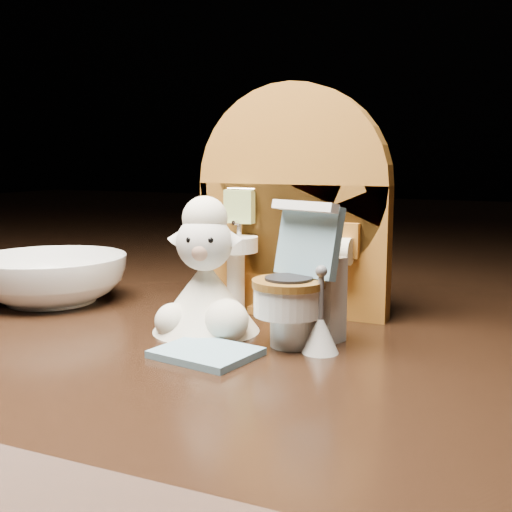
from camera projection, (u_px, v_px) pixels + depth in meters
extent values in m
cube|color=#3B2213|center=(252.00, 418.00, 0.38)|extent=(2.50, 2.50, 0.10)
cube|color=#A46522|center=(292.00, 249.00, 0.43)|extent=(0.13, 0.02, 0.09)
cylinder|color=#A46522|center=(293.00, 184.00, 0.42)|extent=(0.13, 0.02, 0.13)
cube|color=#A46522|center=(292.00, 308.00, 0.43)|extent=(0.05, 0.04, 0.01)
cylinder|color=white|center=(236.00, 281.00, 0.43)|extent=(0.01, 0.01, 0.04)
cylinder|color=white|center=(234.00, 244.00, 0.42)|extent=(0.03, 0.03, 0.01)
cylinder|color=silver|center=(239.00, 228.00, 0.43)|extent=(0.00, 0.00, 0.01)
cube|color=#A4BB69|center=(239.00, 207.00, 0.42)|extent=(0.02, 0.01, 0.02)
cube|color=#A46522|center=(340.00, 240.00, 0.40)|extent=(0.02, 0.01, 0.02)
cylinder|color=beige|center=(337.00, 251.00, 0.40)|extent=(0.02, 0.02, 0.02)
cylinder|color=white|center=(292.00, 330.00, 0.35)|extent=(0.02, 0.02, 0.02)
cylinder|color=white|center=(288.00, 301.00, 0.35)|extent=(0.04, 0.04, 0.02)
cylinder|color=brown|center=(289.00, 283.00, 0.35)|extent=(0.04, 0.04, 0.00)
cube|color=white|center=(316.00, 297.00, 0.37)|extent=(0.04, 0.03, 0.05)
cube|color=#6C95A6|center=(309.00, 241.00, 0.36)|extent=(0.04, 0.03, 0.04)
cube|color=white|center=(304.00, 206.00, 0.35)|extent=(0.04, 0.02, 0.01)
cylinder|color=olive|center=(330.00, 247.00, 0.36)|extent=(0.01, 0.01, 0.01)
cube|color=#6C95A6|center=(206.00, 353.00, 0.34)|extent=(0.06, 0.05, 0.00)
cone|color=white|center=(320.00, 333.00, 0.34)|extent=(0.02, 0.02, 0.02)
cylinder|color=#59595B|center=(321.00, 296.00, 0.34)|extent=(0.00, 0.00, 0.03)
sphere|color=#59595B|center=(321.00, 271.00, 0.34)|extent=(0.01, 0.01, 0.01)
cone|color=beige|center=(206.00, 296.00, 0.38)|extent=(0.06, 0.06, 0.04)
sphere|color=beige|center=(226.00, 321.00, 0.37)|extent=(0.03, 0.03, 0.03)
sphere|color=beige|center=(173.00, 321.00, 0.37)|extent=(0.02, 0.02, 0.02)
sphere|color=silver|center=(204.00, 243.00, 0.38)|extent=(0.03, 0.03, 0.03)
sphere|color=tan|center=(201.00, 251.00, 0.36)|extent=(0.01, 0.01, 0.01)
sphere|color=beige|center=(205.00, 219.00, 0.38)|extent=(0.03, 0.03, 0.03)
cone|color=silver|center=(180.00, 235.00, 0.38)|extent=(0.02, 0.01, 0.02)
cone|color=silver|center=(230.00, 235.00, 0.38)|extent=(0.02, 0.01, 0.02)
sphere|color=black|center=(190.00, 240.00, 0.36)|extent=(0.00, 0.00, 0.00)
sphere|color=black|center=(210.00, 240.00, 0.36)|extent=(0.00, 0.00, 0.00)
imported|color=white|center=(51.00, 279.00, 0.46)|extent=(0.11, 0.11, 0.03)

